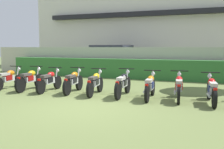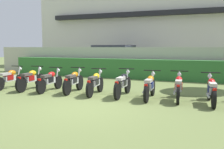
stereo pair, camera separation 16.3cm
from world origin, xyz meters
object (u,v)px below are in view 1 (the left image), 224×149
(motorcycle_in_row_3, at_px, (73,81))
(motorcycle_in_row_5, at_px, (123,84))
(parked_car, at_px, (113,59))
(motorcycle_in_row_2, at_px, (49,81))
(motorcycle_in_row_6, at_px, (150,86))
(motorcycle_in_row_4, at_px, (95,83))
(motorcycle_in_row_7, at_px, (179,87))
(motorcycle_in_row_0, at_px, (9,78))
(motorcycle_in_row_1, at_px, (30,79))
(motorcycle_in_row_8, at_px, (212,90))

(motorcycle_in_row_3, relative_size, motorcycle_in_row_5, 0.94)
(parked_car, xyz_separation_m, motorcycle_in_row_5, (3.53, -8.32, -0.48))
(parked_car, height_order, motorcycle_in_row_3, parked_car)
(parked_car, bearing_deg, motorcycle_in_row_2, -78.44)
(motorcycle_in_row_5, relative_size, motorcycle_in_row_6, 1.05)
(motorcycle_in_row_4, bearing_deg, motorcycle_in_row_7, -94.97)
(motorcycle_in_row_3, height_order, motorcycle_in_row_7, motorcycle_in_row_3)
(motorcycle_in_row_4, bearing_deg, motorcycle_in_row_5, -92.72)
(motorcycle_in_row_0, xyz_separation_m, motorcycle_in_row_1, (1.09, 0.01, 0.02))
(parked_car, distance_m, motorcycle_in_row_7, 9.94)
(motorcycle_in_row_1, xyz_separation_m, motorcycle_in_row_5, (3.96, 0.14, 0.01))
(parked_car, bearing_deg, motorcycle_in_row_5, -58.71)
(parked_car, xyz_separation_m, motorcycle_in_row_7, (5.47, -8.29, -0.49))
(motorcycle_in_row_0, relative_size, motorcycle_in_row_6, 1.01)
(motorcycle_in_row_1, bearing_deg, motorcycle_in_row_2, -92.37)
(motorcycle_in_row_0, relative_size, motorcycle_in_row_1, 0.98)
(motorcycle_in_row_6, height_order, motorcycle_in_row_8, motorcycle_in_row_6)
(motorcycle_in_row_0, distance_m, motorcycle_in_row_5, 5.05)
(motorcycle_in_row_0, height_order, motorcycle_in_row_8, motorcycle_in_row_8)
(parked_car, height_order, motorcycle_in_row_1, parked_car)
(motorcycle_in_row_4, relative_size, motorcycle_in_row_6, 0.97)
(motorcycle_in_row_6, xyz_separation_m, motorcycle_in_row_8, (1.96, -0.03, -0.00))
(parked_car, distance_m, motorcycle_in_row_8, 10.64)
(motorcycle_in_row_3, bearing_deg, motorcycle_in_row_5, -96.71)
(motorcycle_in_row_8, bearing_deg, motorcycle_in_row_5, 81.40)
(motorcycle_in_row_2, relative_size, motorcycle_in_row_3, 1.01)
(motorcycle_in_row_5, bearing_deg, motorcycle_in_row_3, 86.79)
(motorcycle_in_row_1, height_order, motorcycle_in_row_4, motorcycle_in_row_1)
(motorcycle_in_row_2, xyz_separation_m, motorcycle_in_row_4, (1.99, 0.02, 0.01))
(motorcycle_in_row_3, bearing_deg, motorcycle_in_row_6, -98.31)
(motorcycle_in_row_3, relative_size, motorcycle_in_row_6, 0.98)
(motorcycle_in_row_2, relative_size, motorcycle_in_row_7, 1.01)
(motorcycle_in_row_6, bearing_deg, motorcycle_in_row_0, 86.89)
(motorcycle_in_row_2, height_order, motorcycle_in_row_8, motorcycle_in_row_8)
(motorcycle_in_row_0, height_order, motorcycle_in_row_1, motorcycle_in_row_1)
(motorcycle_in_row_7, distance_m, motorcycle_in_row_8, 1.02)
(motorcycle_in_row_1, distance_m, motorcycle_in_row_8, 6.92)
(motorcycle_in_row_1, distance_m, motorcycle_in_row_2, 0.91)
(motorcycle_in_row_2, bearing_deg, motorcycle_in_row_5, -92.46)
(motorcycle_in_row_0, relative_size, motorcycle_in_row_2, 1.02)
(motorcycle_in_row_1, relative_size, motorcycle_in_row_8, 1.01)
(motorcycle_in_row_2, xyz_separation_m, motorcycle_in_row_5, (3.05, 0.10, 0.02))
(motorcycle_in_row_3, distance_m, motorcycle_in_row_6, 3.02)
(parked_car, height_order, motorcycle_in_row_8, parked_car)
(motorcycle_in_row_4, bearing_deg, motorcycle_in_row_2, 83.42)
(motorcycle_in_row_5, bearing_deg, motorcycle_in_row_1, 88.51)
(motorcycle_in_row_5, height_order, motorcycle_in_row_6, motorcycle_in_row_5)
(parked_car, bearing_deg, motorcycle_in_row_7, -48.27)
(motorcycle_in_row_2, height_order, motorcycle_in_row_5, motorcycle_in_row_5)
(motorcycle_in_row_8, bearing_deg, motorcycle_in_row_3, 82.35)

